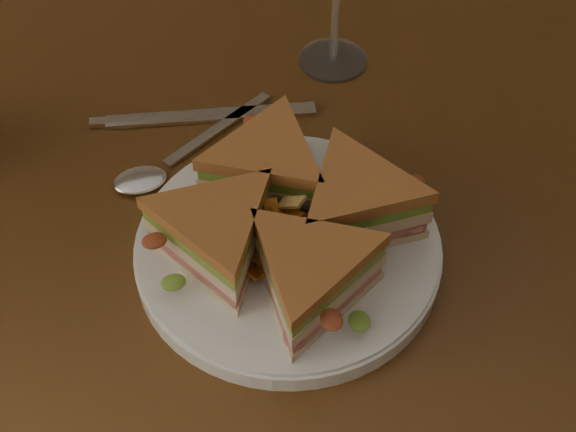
{
  "coord_description": "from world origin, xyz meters",
  "views": [
    {
      "loc": [
        -0.09,
        -0.45,
        1.27
      ],
      "look_at": [
        0.03,
        -0.07,
        0.8
      ],
      "focal_mm": 50.0,
      "sensor_mm": 36.0,
      "label": 1
    }
  ],
  "objects_px": {
    "plate": "(288,250)",
    "spoon": "(160,168)",
    "table": "(237,274)",
    "sandwich_wedges": "(288,220)",
    "knife": "(196,117)"
  },
  "relations": [
    {
      "from": "plate",
      "to": "spoon",
      "type": "distance_m",
      "value": 0.15
    },
    {
      "from": "table",
      "to": "spoon",
      "type": "bearing_deg",
      "value": 129.72
    },
    {
      "from": "table",
      "to": "sandwich_wedges",
      "type": "relative_size",
      "value": 5.1
    },
    {
      "from": "table",
      "to": "knife",
      "type": "distance_m",
      "value": 0.16
    },
    {
      "from": "table",
      "to": "knife",
      "type": "relative_size",
      "value": 5.62
    },
    {
      "from": "plate",
      "to": "spoon",
      "type": "height_order",
      "value": "plate"
    },
    {
      "from": "table",
      "to": "spoon",
      "type": "distance_m",
      "value": 0.13
    },
    {
      "from": "sandwich_wedges",
      "to": "knife",
      "type": "xyz_separation_m",
      "value": [
        -0.04,
        0.18,
        -0.04
      ]
    },
    {
      "from": "plate",
      "to": "knife",
      "type": "xyz_separation_m",
      "value": [
        -0.04,
        0.18,
        -0.01
      ]
    },
    {
      "from": "table",
      "to": "spoon",
      "type": "xyz_separation_m",
      "value": [
        -0.05,
        0.06,
        0.1
      ]
    },
    {
      "from": "table",
      "to": "knife",
      "type": "height_order",
      "value": "knife"
    },
    {
      "from": "spoon",
      "to": "knife",
      "type": "distance_m",
      "value": 0.07
    },
    {
      "from": "table",
      "to": "knife",
      "type": "bearing_deg",
      "value": 91.8
    },
    {
      "from": "table",
      "to": "plate",
      "type": "bearing_deg",
      "value": -64.6
    },
    {
      "from": "plate",
      "to": "spoon",
      "type": "xyz_separation_m",
      "value": [
        -0.08,
        0.13,
        -0.0
      ]
    }
  ]
}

